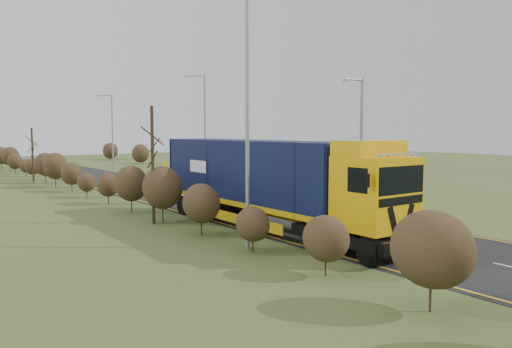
{
  "coord_description": "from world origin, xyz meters",
  "views": [
    {
      "loc": [
        -17.41,
        -19.57,
        4.8
      ],
      "look_at": [
        -0.38,
        3.37,
        2.3
      ],
      "focal_mm": 35.0,
      "sensor_mm": 36.0,
      "label": 1
    }
  ],
  "objects_px": {
    "car_blue_sedan": "(209,171)",
    "streetlight_near": "(360,138)",
    "car_red_hatchback": "(219,179)",
    "speed_sign": "(249,167)",
    "lorry": "(269,179)"
  },
  "relations": [
    {
      "from": "car_blue_sedan",
      "to": "streetlight_near",
      "type": "relative_size",
      "value": 0.56
    },
    {
      "from": "car_red_hatchback",
      "to": "speed_sign",
      "type": "bearing_deg",
      "value": 110.34
    },
    {
      "from": "lorry",
      "to": "car_red_hatchback",
      "type": "xyz_separation_m",
      "value": [
        8.14,
        17.36,
        -1.84
      ]
    },
    {
      "from": "lorry",
      "to": "car_red_hatchback",
      "type": "height_order",
      "value": "lorry"
    },
    {
      "from": "car_red_hatchback",
      "to": "speed_sign",
      "type": "relative_size",
      "value": 1.49
    },
    {
      "from": "car_blue_sedan",
      "to": "lorry",
      "type": "bearing_deg",
      "value": 91.28
    },
    {
      "from": "car_red_hatchback",
      "to": "streetlight_near",
      "type": "relative_size",
      "value": 0.5
    },
    {
      "from": "car_red_hatchback",
      "to": "car_blue_sedan",
      "type": "distance_m",
      "value": 7.18
    },
    {
      "from": "car_blue_sedan",
      "to": "speed_sign",
      "type": "height_order",
      "value": "speed_sign"
    },
    {
      "from": "car_red_hatchback",
      "to": "speed_sign",
      "type": "height_order",
      "value": "speed_sign"
    },
    {
      "from": "lorry",
      "to": "speed_sign",
      "type": "bearing_deg",
      "value": 58.04
    },
    {
      "from": "lorry",
      "to": "speed_sign",
      "type": "height_order",
      "value": "lorry"
    },
    {
      "from": "car_red_hatchback",
      "to": "car_blue_sedan",
      "type": "relative_size",
      "value": 0.89
    },
    {
      "from": "car_red_hatchback",
      "to": "streetlight_near",
      "type": "distance_m",
      "value": 15.89
    },
    {
      "from": "speed_sign",
      "to": "lorry",
      "type": "bearing_deg",
      "value": -122.34
    }
  ]
}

